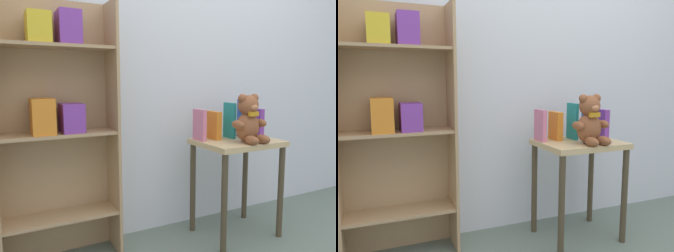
% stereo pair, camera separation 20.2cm
% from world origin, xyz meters
% --- Properties ---
extents(wall_back, '(4.80, 0.06, 2.50)m').
position_xyz_m(wall_back, '(0.00, 1.35, 1.25)').
color(wall_back, silver).
rests_on(wall_back, ground_plane).
extents(bookshelf_side, '(0.67, 0.25, 1.53)m').
position_xyz_m(bookshelf_side, '(-1.04, 1.21, 0.86)').
color(bookshelf_side, tan).
rests_on(bookshelf_side, ground_plane).
extents(display_table, '(0.54, 0.42, 0.67)m').
position_xyz_m(display_table, '(0.11, 0.97, 0.54)').
color(display_table, tan).
rests_on(display_table, ground_plane).
extents(teddy_bear, '(0.24, 0.22, 0.32)m').
position_xyz_m(teddy_bear, '(0.11, 0.87, 0.82)').
color(teddy_bear, brown).
rests_on(teddy_bear, display_table).
extents(book_standing_pink, '(0.03, 0.12, 0.21)m').
position_xyz_m(book_standing_pink, '(-0.13, 1.07, 0.78)').
color(book_standing_pink, '#D17093').
rests_on(book_standing_pink, display_table).
extents(book_standing_orange, '(0.05, 0.14, 0.19)m').
position_xyz_m(book_standing_orange, '(-0.01, 1.08, 0.77)').
color(book_standing_orange, orange).
rests_on(book_standing_orange, display_table).
extents(book_standing_teal, '(0.03, 0.12, 0.25)m').
position_xyz_m(book_standing_teal, '(0.11, 1.06, 0.80)').
color(book_standing_teal, teal).
rests_on(book_standing_teal, display_table).
extents(book_standing_blue, '(0.02, 0.10, 0.27)m').
position_xyz_m(book_standing_blue, '(0.22, 1.06, 0.81)').
color(book_standing_blue, '#2D51B7').
rests_on(book_standing_blue, display_table).
extents(book_standing_purple, '(0.04, 0.14, 0.20)m').
position_xyz_m(book_standing_purple, '(0.34, 1.06, 0.77)').
color(book_standing_purple, purple).
rests_on(book_standing_purple, display_table).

